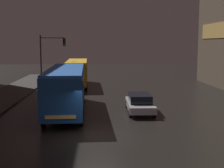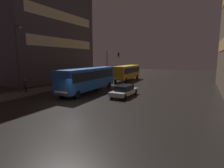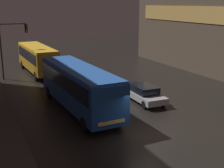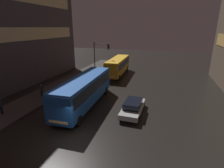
# 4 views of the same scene
# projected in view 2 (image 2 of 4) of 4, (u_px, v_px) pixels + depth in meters

# --- Properties ---
(ground_plane) EXTENTS (120.00, 120.00, 0.00)m
(ground_plane) POSITION_uv_depth(u_px,v_px,m) (71.00, 105.00, 17.89)
(ground_plane) COLOR black
(sidewalk_left) EXTENTS (4.00, 48.00, 0.15)m
(sidewalk_left) POSITION_uv_depth(u_px,v_px,m) (69.00, 85.00, 30.77)
(sidewalk_left) COLOR #3D3A38
(sidewalk_left) RESTS_ON ground
(building_left_tower) EXTENTS (10.07, 20.17, 21.02)m
(building_left_tower) POSITION_uv_depth(u_px,v_px,m) (46.00, 30.00, 36.73)
(building_left_tower) COLOR #423D47
(building_left_tower) RESTS_ON ground
(bus_near) EXTENTS (3.00, 11.13, 3.35)m
(bus_near) POSITION_uv_depth(u_px,v_px,m) (88.00, 77.00, 24.20)
(bus_near) COLOR #194793
(bus_near) RESTS_ON ground
(bus_far) EXTENTS (2.74, 10.07, 3.13)m
(bus_far) POSITION_uv_depth(u_px,v_px,m) (127.00, 71.00, 36.83)
(bus_far) COLOR orange
(bus_far) RESTS_ON ground
(car_taxi) EXTENTS (1.98, 4.78, 1.40)m
(car_taxi) POSITION_uv_depth(u_px,v_px,m) (124.00, 90.00, 21.69)
(car_taxi) COLOR #B7B7BC
(car_taxi) RESTS_ON ground
(pedestrian_near) EXTENTS (0.60, 0.60, 1.66)m
(pedestrian_near) POSITION_uv_depth(u_px,v_px,m) (58.00, 81.00, 27.77)
(pedestrian_near) COLOR black
(pedestrian_near) RESTS_ON sidewalk_left
(pedestrian_mid) EXTENTS (0.43, 0.43, 1.77)m
(pedestrian_mid) POSITION_uv_depth(u_px,v_px,m) (25.00, 84.00, 23.55)
(pedestrian_mid) COLOR black
(pedestrian_mid) RESTS_ON sidewalk_left
(traffic_light_main) EXTENTS (2.93, 0.35, 6.12)m
(traffic_light_main) POSITION_uv_depth(u_px,v_px,m) (111.00, 61.00, 36.55)
(traffic_light_main) COLOR #2D2D2D
(traffic_light_main) RESTS_ON ground
(street_lamp_sidewalk) EXTENTS (1.25, 0.36, 8.69)m
(street_lamp_sidewalk) POSITION_uv_depth(u_px,v_px,m) (18.00, 50.00, 22.45)
(street_lamp_sidewalk) COLOR #2D2D2D
(street_lamp_sidewalk) RESTS_ON sidewalk_left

